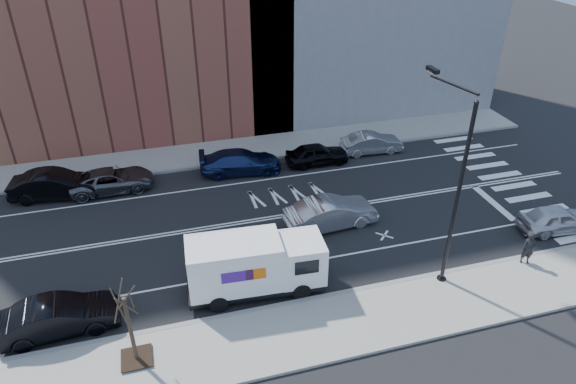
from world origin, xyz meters
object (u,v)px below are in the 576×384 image
near_parked_front (557,219)px  pedestrian (528,248)px  far_parked_b (55,185)px  driving_sedan (331,213)px  fedex_van (255,265)px

near_parked_front → pedestrian: (-3.52, -2.08, 0.29)m
far_parked_b → pedestrian: 26.29m
pedestrian → far_parked_b: bearing=167.6°
driving_sedan → fedex_van: bearing=122.6°
far_parked_b → pedestrian: (22.78, -13.11, 0.17)m
near_parked_front → pedestrian: bearing=125.9°
driving_sedan → pedestrian: (8.06, -5.79, 0.17)m
driving_sedan → near_parked_front: (11.59, -3.71, -0.12)m
driving_sedan → near_parked_front: driving_sedan is taller
fedex_van → near_parked_front: 16.71m
driving_sedan → pedestrian: pedestrian is taller
far_parked_b → driving_sedan: bearing=-109.1°
fedex_van → near_parked_front: (16.69, 0.25, -0.78)m
near_parked_front → far_parked_b: bearing=72.6°
pedestrian → near_parked_front: bearing=48.1°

